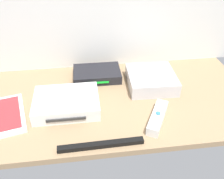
# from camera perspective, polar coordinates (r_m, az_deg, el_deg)

# --- Properties ---
(ground_plane) EXTENTS (1.00, 0.48, 0.02)m
(ground_plane) POSITION_cam_1_polar(r_m,az_deg,el_deg) (0.90, 0.00, -2.60)
(ground_plane) COLOR #9E7F5B
(ground_plane) RESTS_ON ground
(game_console) EXTENTS (0.21, 0.17, 0.04)m
(game_console) POSITION_cam_1_polar(r_m,az_deg,el_deg) (0.85, -10.05, -2.93)
(game_console) COLOR white
(game_console) RESTS_ON ground_plane
(mini_computer) EXTENTS (0.18, 0.18, 0.05)m
(mini_computer) POSITION_cam_1_polar(r_m,az_deg,el_deg) (0.96, 8.70, 2.23)
(mini_computer) COLOR silver
(mini_computer) RESTS_ON ground_plane
(game_case) EXTENTS (0.18, 0.22, 0.02)m
(game_case) POSITION_cam_1_polar(r_m,az_deg,el_deg) (0.88, -23.24, -5.46)
(game_case) COLOR white
(game_case) RESTS_ON ground_plane
(network_router) EXTENTS (0.18, 0.13, 0.03)m
(network_router) POSITION_cam_1_polar(r_m,az_deg,el_deg) (1.00, -3.36, 3.45)
(network_router) COLOR black
(network_router) RESTS_ON ground_plane
(remote_wand) EXTENTS (0.10, 0.15, 0.03)m
(remote_wand) POSITION_cam_1_polar(r_m,az_deg,el_deg) (0.81, 10.07, -6.12)
(remote_wand) COLOR white
(remote_wand) RESTS_ON ground_plane
(sensor_bar) EXTENTS (0.24, 0.02, 0.01)m
(sensor_bar) POSITION_cam_1_polar(r_m,az_deg,el_deg) (0.73, -2.45, -12.15)
(sensor_bar) COLOR black
(sensor_bar) RESTS_ON ground_plane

